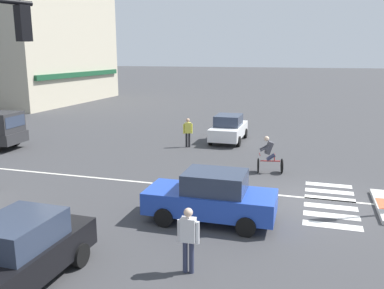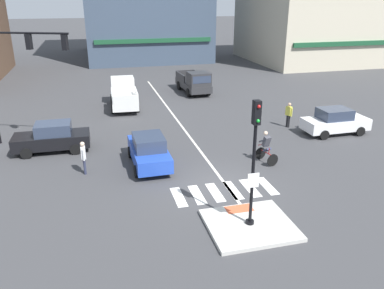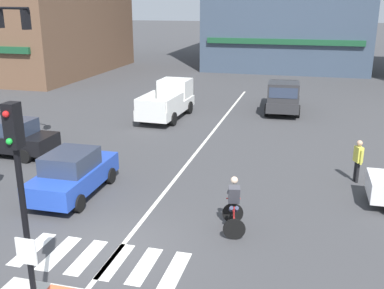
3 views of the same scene
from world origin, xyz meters
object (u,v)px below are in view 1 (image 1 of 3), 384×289
Objects in this scene: pedestrian_waiting_far_side at (188,130)px; car_black_cross_left at (17,254)px; cyclist at (269,154)px; car_blue_westbound_near at (212,197)px; car_white_cross_right at (229,128)px; pedestrian_at_curb_left at (188,235)px.

car_black_cross_left is at bearing -177.97° from pedestrian_waiting_far_side.
cyclist reaches higher than pedestrian_waiting_far_side.
car_black_cross_left is at bearing 146.10° from car_blue_westbound_near.
car_white_cross_right is 2.45× the size of cyclist.
car_black_cross_left is 11.77m from cyclist.
car_white_cross_right is at bearing -40.77° from pedestrian_waiting_far_side.
car_blue_westbound_near is 6.08m from cyclist.
pedestrian_at_curb_left is 13.70m from pedestrian_waiting_far_side.
pedestrian_waiting_far_side is (-2.22, 1.91, 0.17)m from car_white_cross_right.
cyclist is at bearing -128.02° from pedestrian_waiting_far_side.
pedestrian_at_curb_left is at bearing -176.05° from car_blue_westbound_near.
car_blue_westbound_near is (4.92, -3.31, 0.00)m from car_black_cross_left.
pedestrian_at_curb_left is at bearing 174.17° from cyclist.
pedestrian_at_curb_left is (1.71, -3.53, 0.17)m from car_black_cross_left.
pedestrian_at_curb_left is at bearing -172.03° from car_white_cross_right.
pedestrian_waiting_far_side is (14.79, 0.52, 0.17)m from car_black_cross_left.
car_black_cross_left is at bearing 115.80° from pedestrian_at_curb_left.
car_black_cross_left is 1.00× the size of car_white_cross_right.
car_black_cross_left is 5.93m from car_blue_westbound_near.
car_white_cross_right is at bearing 9.03° from car_blue_westbound_near.
pedestrian_at_curb_left and pedestrian_waiting_far_side have the same top height.
car_blue_westbound_near is 3.23m from pedestrian_at_curb_left.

